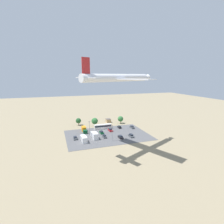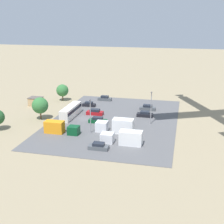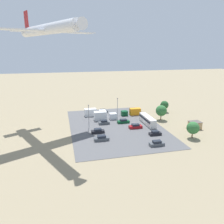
# 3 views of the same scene
# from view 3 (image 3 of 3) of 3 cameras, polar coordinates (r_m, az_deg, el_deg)

# --- Properties ---
(ground_plane) EXTENTS (400.00, 400.00, 0.00)m
(ground_plane) POSITION_cam_3_polar(r_m,az_deg,el_deg) (83.47, 6.30, -3.25)
(ground_plane) COLOR gray
(parking_lot_surface) EXTENTS (47.81, 32.94, 0.08)m
(parking_lot_surface) POSITION_cam_3_polar(r_m,az_deg,el_deg) (81.18, 0.88, -3.69)
(parking_lot_surface) COLOR #565659
(parking_lot_surface) RESTS_ON ground
(shed_building) EXTENTS (3.37, 4.13, 2.60)m
(shed_building) POSITION_cam_3_polar(r_m,az_deg,el_deg) (83.95, 20.83, -3.19)
(shed_building) COLOR tan
(shed_building) RESTS_ON ground
(bus) EXTENTS (11.28, 2.46, 3.04)m
(bus) POSITION_cam_3_polar(r_m,az_deg,el_deg) (83.89, 9.25, -2.03)
(bus) COLOR silver
(bus) RESTS_ON ground
(parked_car_0) EXTENTS (1.93, 4.42, 1.55)m
(parked_car_0) POSITION_cam_3_polar(r_m,az_deg,el_deg) (74.57, -3.72, -5.00)
(parked_car_0) COLOR black
(parked_car_0) RESTS_ON ground
(parked_car_1) EXTENTS (1.98, 4.21, 1.45)m
(parked_car_1) POSITION_cam_3_polar(r_m,az_deg,el_deg) (98.31, -2.42, 0.26)
(parked_car_1) COLOR #4C5156
(parked_car_1) RESTS_ON ground
(parked_car_2) EXTENTS (1.94, 4.64, 1.64)m
(parked_car_2) POSITION_cam_3_polar(r_m,az_deg,el_deg) (68.65, -2.74, -6.88)
(parked_car_2) COLOR #4C5156
(parked_car_2) RESTS_ON ground
(parked_car_3) EXTENTS (1.74, 4.44, 1.60)m
(parked_car_3) POSITION_cam_3_polar(r_m,az_deg,el_deg) (66.36, 11.62, -8.07)
(parked_car_3) COLOR #4C5156
(parked_car_3) RESTS_ON ground
(parked_car_4) EXTENTS (1.74, 4.03, 1.46)m
(parked_car_4) POSITION_cam_3_polar(r_m,az_deg,el_deg) (74.11, 11.21, -5.46)
(parked_car_4) COLOR black
(parked_car_4) RESTS_ON ground
(parked_car_5) EXTENTS (2.00, 4.73, 1.62)m
(parked_car_5) POSITION_cam_3_polar(r_m,az_deg,el_deg) (79.22, 6.16, -3.75)
(parked_car_5) COLOR maroon
(parked_car_5) RESTS_ON ground
(parked_car_6) EXTENTS (1.73, 4.11, 1.63)m
(parked_car_6) POSITION_cam_3_polar(r_m,az_deg,el_deg) (82.91, -2.08, -2.74)
(parked_car_6) COLOR #4C5156
(parked_car_6) RESTS_ON ground
(parked_car_7) EXTENTS (1.82, 4.64, 1.54)m
(parked_car_7) POSITION_cam_3_polar(r_m,az_deg,el_deg) (84.26, 2.97, -2.46)
(parked_car_7) COLOR #0C4723
(parked_car_7) RESTS_ON ground
(parked_truck_0) EXTENTS (2.31, 8.40, 2.89)m
(parked_truck_0) POSITION_cam_3_polar(r_m,az_deg,el_deg) (94.54, 5.27, 0.01)
(parked_truck_0) COLOR #0C4723
(parked_truck_0) RESTS_ON ground
(parked_truck_1) EXTENTS (2.59, 9.06, 3.46)m
(parked_truck_1) POSITION_cam_3_polar(r_m,az_deg,el_deg) (87.82, -2.12, -1.02)
(parked_truck_1) COLOR silver
(parked_truck_1) RESTS_ON ground
(parked_truck_2) EXTENTS (2.50, 9.11, 3.10)m
(parked_truck_2) POSITION_cam_3_polar(r_m,az_deg,el_deg) (93.56, -4.75, -0.09)
(parked_truck_2) COLOR silver
(parked_truck_2) RESTS_ON ground
(tree_near_shed) EXTENTS (3.99, 3.99, 5.43)m
(tree_near_shed) POSITION_cam_3_polar(r_m,az_deg,el_deg) (74.21, 20.39, -3.92)
(tree_near_shed) COLOR brown
(tree_near_shed) RESTS_ON ground
(tree_apron_mid) EXTENTS (4.39, 4.39, 6.05)m
(tree_apron_mid) POSITION_cam_3_polar(r_m,az_deg,el_deg) (89.41, 12.75, 0.35)
(tree_apron_mid) COLOR brown
(tree_apron_mid) RESTS_ON ground
(tree_apron_far) EXTENTS (3.70, 3.70, 5.13)m
(tree_apron_far) POSITION_cam_3_polar(r_m,az_deg,el_deg) (101.21, 13.54, 1.80)
(tree_apron_far) COLOR brown
(tree_apron_far) RESTS_ON ground
(light_pole_lot_centre) EXTENTS (0.90, 0.28, 8.18)m
(light_pole_lot_centre) POSITION_cam_3_polar(r_m,az_deg,el_deg) (89.91, 1.43, 1.34)
(light_pole_lot_centre) COLOR gray
(light_pole_lot_centre) RESTS_ON ground
(light_pole_lot_edge) EXTENTS (0.90, 0.28, 8.52)m
(light_pole_lot_edge) POSITION_cam_3_polar(r_m,az_deg,el_deg) (78.33, -6.12, -0.88)
(light_pole_lot_edge) COLOR gray
(light_pole_lot_edge) RESTS_ON ground
(airplane) EXTENTS (38.68, 33.30, 8.98)m
(airplane) POSITION_cam_3_polar(r_m,az_deg,el_deg) (75.28, -16.65, 20.01)
(airplane) COLOR white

